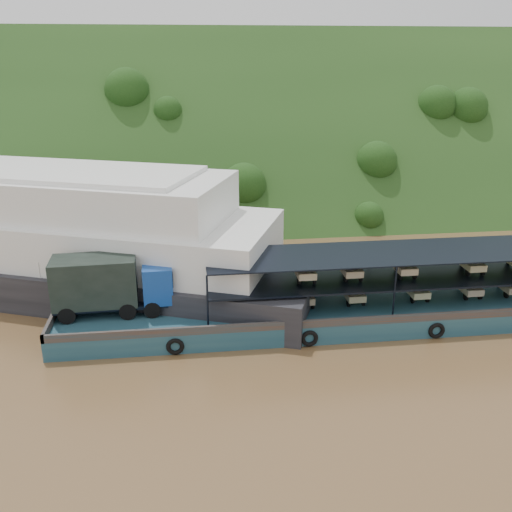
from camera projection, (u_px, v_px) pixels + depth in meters
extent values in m
plane|color=brown|center=(291.00, 314.00, 38.71)|extent=(160.00, 160.00, 0.00)
cube|color=#1A3613|center=(239.00, 193.00, 72.35)|extent=(140.00, 39.60, 39.60)
cube|color=#163C4F|center=(328.00, 311.00, 37.72)|extent=(35.00, 7.00, 1.20)
cube|color=#592D19|center=(316.00, 280.00, 40.61)|extent=(35.00, 0.20, 0.50)
cube|color=#592D19|center=(342.00, 322.00, 34.25)|extent=(35.00, 0.20, 0.50)
cube|color=#592D19|center=(55.00, 314.00, 35.35)|extent=(0.20, 7.00, 0.50)
torus|color=black|center=(175.00, 347.00, 33.22)|extent=(1.06, 0.26, 1.06)
torus|color=black|center=(310.00, 338.00, 34.18)|extent=(1.06, 0.26, 1.06)
torus|color=black|center=(437.00, 331.00, 35.13)|extent=(1.06, 0.26, 1.06)
cylinder|color=black|center=(67.00, 315.00, 34.46)|extent=(1.08, 0.41, 1.06)
cylinder|color=black|center=(72.00, 301.00, 36.54)|extent=(1.08, 0.41, 1.06)
cylinder|color=black|center=(128.00, 311.00, 35.03)|extent=(1.08, 0.41, 1.06)
cylinder|color=black|center=(129.00, 297.00, 37.10)|extent=(1.08, 0.41, 1.06)
cylinder|color=black|center=(152.00, 309.00, 35.27)|extent=(1.08, 0.41, 1.06)
cylinder|color=black|center=(152.00, 295.00, 37.34)|extent=(1.08, 0.41, 1.06)
cube|color=black|center=(115.00, 302.00, 35.88)|extent=(7.31, 2.63, 0.21)
cube|color=#154195|center=(158.00, 282.00, 35.91)|extent=(1.91, 2.62, 2.34)
cube|color=black|center=(172.00, 275.00, 35.91)|extent=(0.15, 2.13, 0.96)
cube|color=black|center=(95.00, 281.00, 35.20)|extent=(5.20, 2.75, 2.97)
cube|color=black|center=(381.00, 277.00, 37.38)|extent=(23.00, 5.00, 0.12)
cube|color=black|center=(383.00, 253.00, 36.83)|extent=(23.00, 5.00, 0.08)
cylinder|color=black|center=(208.00, 302.00, 33.67)|extent=(0.12, 0.12, 3.30)
cylinder|color=black|center=(204.00, 271.00, 38.34)|extent=(0.12, 0.12, 3.30)
cylinder|color=black|center=(395.00, 292.00, 35.05)|extent=(0.12, 0.12, 3.30)
cylinder|color=black|center=(369.00, 264.00, 39.72)|extent=(0.12, 0.12, 3.30)
cylinder|color=black|center=(236.00, 297.00, 37.69)|extent=(0.12, 0.52, 0.52)
cylinder|color=black|center=(230.00, 309.00, 35.95)|extent=(0.14, 0.52, 0.52)
cylinder|color=black|center=(246.00, 308.00, 36.07)|extent=(0.14, 0.52, 0.52)
cube|color=beige|center=(238.00, 302.00, 36.22)|extent=(1.15, 1.50, 0.44)
cube|color=#B7100C|center=(236.00, 292.00, 37.24)|extent=(0.55, 0.80, 0.80)
cube|color=#B7100C|center=(236.00, 286.00, 36.88)|extent=(0.50, 0.10, 0.10)
cylinder|color=black|center=(300.00, 294.00, 38.21)|extent=(0.12, 0.52, 0.52)
cylinder|color=black|center=(297.00, 306.00, 36.46)|extent=(0.14, 0.52, 0.52)
cylinder|color=black|center=(313.00, 305.00, 36.58)|extent=(0.14, 0.52, 0.52)
cube|color=tan|center=(304.00, 298.00, 36.74)|extent=(1.15, 1.50, 0.44)
cube|color=red|center=(301.00, 289.00, 37.75)|extent=(0.55, 0.80, 0.80)
cube|color=red|center=(301.00, 283.00, 37.40)|extent=(0.50, 0.10, 0.10)
cylinder|color=black|center=(348.00, 292.00, 38.61)|extent=(0.12, 0.52, 0.52)
cylinder|color=black|center=(348.00, 303.00, 36.87)|extent=(0.14, 0.52, 0.52)
cylinder|color=black|center=(363.00, 302.00, 36.99)|extent=(0.14, 0.52, 0.52)
cube|color=#BAB283|center=(355.00, 295.00, 37.14)|extent=(1.15, 1.50, 0.44)
cube|color=#AD0B0C|center=(350.00, 286.00, 38.15)|extent=(0.55, 0.80, 0.80)
cube|color=#AD0B0C|center=(351.00, 280.00, 37.80)|extent=(0.50, 0.10, 0.10)
cylinder|color=black|center=(409.00, 288.00, 39.13)|extent=(0.12, 0.52, 0.52)
cylinder|color=black|center=(413.00, 299.00, 37.38)|extent=(0.14, 0.52, 0.52)
cylinder|color=black|center=(427.00, 299.00, 37.50)|extent=(0.14, 0.52, 0.52)
cube|color=beige|center=(418.00, 292.00, 37.66)|extent=(1.15, 1.50, 0.44)
cube|color=red|center=(412.00, 283.00, 38.67)|extent=(0.55, 0.80, 0.80)
cube|color=red|center=(414.00, 277.00, 38.32)|extent=(0.50, 0.10, 0.10)
cylinder|color=black|center=(460.00, 286.00, 39.57)|extent=(0.12, 0.52, 0.52)
cylinder|color=black|center=(466.00, 296.00, 37.83)|extent=(0.14, 0.52, 0.52)
cylinder|color=black|center=(480.00, 296.00, 37.95)|extent=(0.14, 0.52, 0.52)
cube|color=beige|center=(471.00, 289.00, 38.10)|extent=(1.15, 1.50, 0.44)
cube|color=red|center=(463.00, 280.00, 39.11)|extent=(0.55, 0.80, 0.80)
cube|color=red|center=(466.00, 275.00, 38.76)|extent=(0.50, 0.10, 0.10)
cylinder|color=black|center=(499.00, 284.00, 39.91)|extent=(0.12, 0.52, 0.52)
cylinder|color=black|center=(506.00, 294.00, 38.17)|extent=(0.14, 0.52, 0.52)
cube|color=tan|center=(511.00, 287.00, 38.44)|extent=(1.15, 1.50, 0.44)
cube|color=red|center=(503.00, 278.00, 39.46)|extent=(0.55, 0.80, 0.80)
cube|color=red|center=(505.00, 273.00, 39.10)|extent=(0.50, 0.10, 0.10)
cylinder|color=black|center=(237.00, 273.00, 37.13)|extent=(0.12, 0.52, 0.52)
cylinder|color=black|center=(232.00, 284.00, 35.38)|extent=(0.14, 0.52, 0.52)
cylinder|color=black|center=(248.00, 283.00, 35.50)|extent=(0.14, 0.52, 0.52)
cube|color=beige|center=(239.00, 276.00, 35.66)|extent=(1.15, 1.50, 0.44)
cube|color=red|center=(237.00, 267.00, 36.67)|extent=(0.55, 0.80, 0.80)
cube|color=red|center=(237.00, 261.00, 36.32)|extent=(0.50, 0.10, 0.10)
cylinder|color=black|center=(301.00, 270.00, 37.64)|extent=(0.12, 0.52, 0.52)
cylinder|color=black|center=(299.00, 281.00, 35.89)|extent=(0.14, 0.52, 0.52)
cylinder|color=black|center=(314.00, 280.00, 36.01)|extent=(0.14, 0.52, 0.52)
cube|color=beige|center=(306.00, 273.00, 36.17)|extent=(1.15, 1.50, 0.44)
cube|color=red|center=(302.00, 264.00, 37.18)|extent=(0.55, 0.80, 0.80)
cube|color=red|center=(303.00, 258.00, 36.83)|extent=(0.50, 0.10, 0.10)
cylinder|color=black|center=(345.00, 268.00, 38.00)|extent=(0.12, 0.52, 0.52)
cylinder|color=black|center=(345.00, 278.00, 36.26)|extent=(0.14, 0.52, 0.52)
cylinder|color=black|center=(361.00, 278.00, 36.37)|extent=(0.14, 0.52, 0.52)
cube|color=tan|center=(352.00, 271.00, 36.53)|extent=(1.15, 1.50, 0.44)
cube|color=navy|center=(347.00, 262.00, 37.54)|extent=(0.55, 0.80, 0.80)
cube|color=navy|center=(348.00, 256.00, 37.19)|extent=(0.50, 0.10, 0.10)
cylinder|color=black|center=(397.00, 266.00, 38.43)|extent=(0.12, 0.52, 0.52)
cylinder|color=black|center=(400.00, 276.00, 36.69)|extent=(0.14, 0.52, 0.52)
cylinder|color=black|center=(415.00, 275.00, 36.80)|extent=(0.14, 0.52, 0.52)
cube|color=beige|center=(406.00, 269.00, 36.96)|extent=(1.15, 1.50, 0.44)
cube|color=#C5B78B|center=(399.00, 260.00, 37.97)|extent=(0.55, 0.80, 0.80)
cube|color=#C5B78B|center=(401.00, 254.00, 37.62)|extent=(0.50, 0.10, 0.10)
cylinder|color=black|center=(462.00, 263.00, 38.98)|extent=(0.12, 0.52, 0.52)
cylinder|color=black|center=(468.00, 272.00, 37.24)|extent=(0.14, 0.52, 0.52)
cylinder|color=black|center=(482.00, 272.00, 37.36)|extent=(0.14, 0.52, 0.52)
cube|color=#C3BC8A|center=(473.00, 265.00, 37.51)|extent=(1.15, 1.50, 0.44)
cube|color=red|center=(465.00, 257.00, 38.53)|extent=(0.55, 0.80, 0.80)
cube|color=red|center=(468.00, 251.00, 38.17)|extent=(0.50, 0.10, 0.10)
cylinder|color=black|center=(508.00, 260.00, 39.39)|extent=(0.12, 0.52, 0.52)
cube|color=beige|center=(512.00, 255.00, 38.93)|extent=(0.55, 0.80, 0.80)
cube|color=black|center=(30.00, 265.00, 43.77)|extent=(45.18, 26.63, 2.65)
cube|color=white|center=(25.00, 230.00, 42.81)|extent=(38.60, 23.15, 3.10)
cube|color=white|center=(20.00, 191.00, 41.81)|extent=(32.03, 19.67, 2.87)
cube|color=white|center=(17.00, 169.00, 41.27)|extent=(27.51, 17.00, 0.33)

